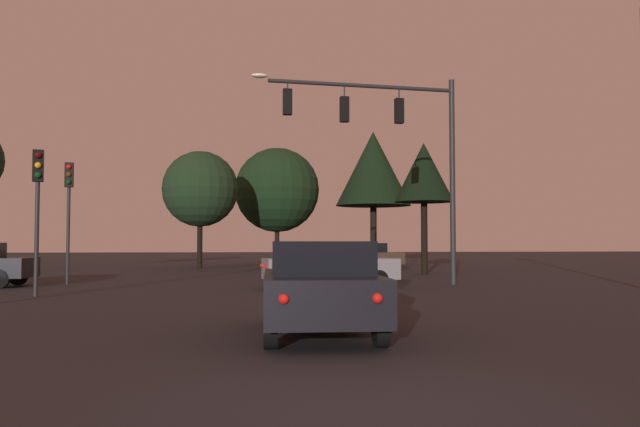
% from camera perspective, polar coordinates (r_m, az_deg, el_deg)
% --- Properties ---
extents(ground_plane, '(168.00, 168.00, 0.00)m').
position_cam_1_polar(ground_plane, '(30.22, -6.23, -5.48)').
color(ground_plane, black).
rests_on(ground_plane, ground).
extents(traffic_signal_mast_arm, '(7.46, 0.77, 7.50)m').
position_cam_1_polar(traffic_signal_mast_arm, '(23.48, 6.32, 6.95)').
color(traffic_signal_mast_arm, '#232326').
rests_on(traffic_signal_mast_arm, ground).
extents(traffic_light_corner_left, '(0.32, 0.36, 4.46)m').
position_cam_1_polar(traffic_light_corner_left, '(25.43, -21.26, 1.27)').
color(traffic_light_corner_left, '#232326').
rests_on(traffic_light_corner_left, ground).
extents(traffic_light_corner_right, '(0.35, 0.38, 4.14)m').
position_cam_1_polar(traffic_light_corner_right, '(19.97, -23.61, 1.74)').
color(traffic_light_corner_right, '#232326').
rests_on(traffic_light_corner_right, ground).
extents(car_nearside_lane, '(2.07, 4.33, 1.52)m').
position_cam_1_polar(car_nearside_lane, '(10.62, -0.09, -6.40)').
color(car_nearside_lane, black).
rests_on(car_nearside_lane, ground).
extents(car_crossing_left, '(4.49, 2.07, 1.52)m').
position_cam_1_polar(car_crossing_left, '(21.42, 0.77, -4.52)').
color(car_crossing_left, gray).
rests_on(car_crossing_left, ground).
extents(car_far_lane, '(4.79, 3.23, 1.52)m').
position_cam_1_polar(car_far_lane, '(30.63, 0.26, -3.96)').
color(car_far_lane, black).
rests_on(car_far_lane, ground).
extents(car_parked_lot, '(4.76, 3.47, 1.52)m').
position_cam_1_polar(car_parked_lot, '(36.07, 3.83, -3.76)').
color(car_parked_lot, '#473828').
rests_on(car_parked_lot, ground).
extents(tree_behind_sign, '(5.40, 5.40, 9.57)m').
position_cam_1_polar(tree_behind_sign, '(46.78, 4.71, 3.93)').
color(tree_behind_sign, black).
rests_on(tree_behind_sign, ground).
extents(tree_left_far, '(4.59, 4.59, 7.10)m').
position_cam_1_polar(tree_left_far, '(39.87, -10.50, 2.13)').
color(tree_left_far, black).
rests_on(tree_left_far, ground).
extents(tree_center_horizon, '(5.93, 5.93, 8.22)m').
position_cam_1_polar(tree_center_horizon, '(45.56, -3.79, 2.07)').
color(tree_center_horizon, black).
rests_on(tree_center_horizon, ground).
extents(tree_lot_edge, '(2.90, 2.90, 6.43)m').
position_cam_1_polar(tree_lot_edge, '(32.15, 9.13, 3.51)').
color(tree_lot_edge, black).
rests_on(tree_lot_edge, ground).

